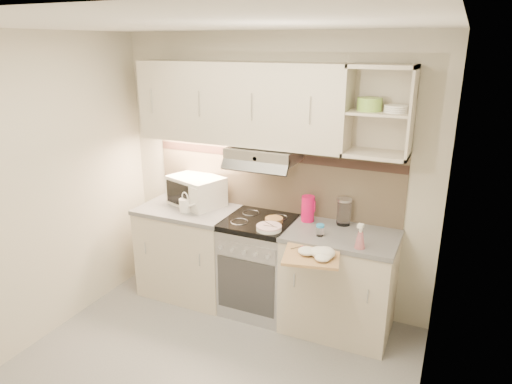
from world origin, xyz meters
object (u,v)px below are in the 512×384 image
cutting_board (312,256)px  glass_jar (344,212)px  spray_bottle (360,238)px  microwave (196,191)px  pink_pitcher (308,209)px  watering_can (186,205)px  electric_range (259,265)px  plate_stack (269,228)px

cutting_board → glass_jar: bearing=70.7°
glass_jar → spray_bottle: bearing=-60.9°
microwave → pink_pitcher: 1.12m
microwave → pink_pitcher: bearing=20.5°
watering_can → pink_pitcher: bearing=35.3°
watering_can → spray_bottle: bearing=18.4°
microwave → pink_pitcher: (1.12, 0.04, -0.03)m
watering_can → electric_range: bearing=30.4°
plate_stack → spray_bottle: spray_bottle is taller
microwave → plate_stack: microwave is taller
plate_stack → watering_can: bearing=174.5°
cutting_board → plate_stack: bearing=137.2°
microwave → glass_jar: (1.43, 0.08, -0.02)m
watering_can → plate_stack: (0.88, -0.08, -0.05)m
electric_range → watering_can: size_ratio=4.15×
glass_jar → spray_bottle: glass_jar is taller
pink_pitcher → cutting_board: 0.66m
pink_pitcher → cutting_board: (0.23, -0.60, -0.14)m
microwave → glass_jar: size_ratio=2.50×
glass_jar → cutting_board: (-0.08, -0.65, -0.15)m
electric_range → microwave: bearing=170.9°
microwave → glass_jar: bearing=22.1°
plate_stack → spray_bottle: 0.78m
watering_can → spray_bottle: spray_bottle is taller
spray_bottle → cutting_board: spray_bottle is taller
watering_can → spray_bottle: size_ratio=1.01×
microwave → watering_can: 0.22m
electric_range → plate_stack: size_ratio=4.19×
pink_pitcher → electric_range: bearing=-166.8°
microwave → electric_range: bearing=9.6°
plate_stack → glass_jar: (0.54, 0.38, 0.10)m
cutting_board → electric_range: bearing=132.0°
pink_pitcher → glass_jar: glass_jar is taller
electric_range → microwave: (-0.72, 0.12, 0.59)m
spray_bottle → cutting_board: bearing=-137.3°
glass_jar → microwave: bearing=-176.6°
electric_range → spray_bottle: (0.94, -0.22, 0.53)m
watering_can → cutting_board: size_ratio=0.52×
electric_range → glass_jar: glass_jar is taller
watering_can → glass_jar: (1.41, 0.30, 0.05)m
electric_range → pink_pitcher: pink_pitcher is taller
electric_range → cutting_board: size_ratio=2.17×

